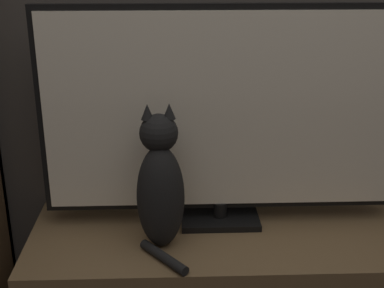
% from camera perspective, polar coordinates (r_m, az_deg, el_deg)
% --- Properties ---
extents(tv, '(1.11, 0.15, 0.69)m').
position_cam_1_polar(tv, '(1.63, 3.22, 3.02)').
color(tv, black).
rests_on(tv, tv_stand).
extents(cat, '(0.15, 0.26, 0.44)m').
position_cam_1_polar(cat, '(1.56, -3.40, -4.50)').
color(cat, black).
rests_on(cat, tv_stand).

